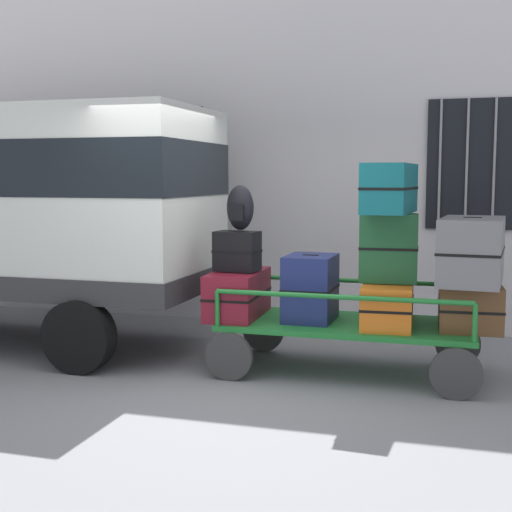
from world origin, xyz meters
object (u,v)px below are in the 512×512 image
(suitcase_left_bottom, at_px, (238,294))
(suitcase_center_top, at_px, (390,188))
(luggage_cart, at_px, (348,331))
(suitcase_center_middle, at_px, (389,248))
(suitcase_center_bottom, at_px, (388,303))
(suitcase_midright_middle, at_px, (472,251))
(suitcase_midleft_bottom, at_px, (310,288))
(suitcase_left_middle, at_px, (237,251))
(suitcase_midright_bottom, at_px, (470,306))
(backpack, at_px, (240,208))

(suitcase_left_bottom, distance_m, suitcase_center_top, 1.79)
(luggage_cart, bearing_deg, suitcase_center_middle, -1.53)
(suitcase_center_bottom, bearing_deg, suitcase_midright_middle, 0.59)
(suitcase_left_bottom, distance_m, suitcase_midleft_bottom, 0.74)
(suitcase_left_middle, height_order, suitcase_midright_bottom, suitcase_left_middle)
(suitcase_center_middle, bearing_deg, luggage_cart, 178.47)
(suitcase_center_top, bearing_deg, suitcase_center_bottom, 90.00)
(luggage_cart, xyz_separation_m, suitcase_left_middle, (-1.09, -0.04, 0.74))
(suitcase_midright_middle, bearing_deg, suitcase_center_middle, -176.43)
(suitcase_midright_middle, bearing_deg, suitcase_midright_bottom, -90.00)
(suitcase_midleft_bottom, bearing_deg, luggage_cart, 3.01)
(luggage_cart, height_order, suitcase_center_bottom, suitcase_center_bottom)
(suitcase_left_bottom, distance_m, suitcase_midright_bottom, 2.19)
(suitcase_left_bottom, bearing_deg, suitcase_midright_middle, 1.45)
(suitcase_center_top, relative_size, suitcase_midright_bottom, 1.35)
(suitcase_left_middle, relative_size, suitcase_midleft_bottom, 0.71)
(suitcase_left_middle, height_order, suitcase_center_bottom, suitcase_left_middle)
(suitcase_left_bottom, distance_m, suitcase_center_bottom, 1.46)
(suitcase_center_top, height_order, backpack, suitcase_center_top)
(luggage_cart, distance_m, suitcase_midright_bottom, 1.13)
(luggage_cart, xyz_separation_m, suitcase_center_middle, (0.36, -0.01, 0.81))
(suitcase_center_bottom, relative_size, suitcase_midright_bottom, 1.45)
(suitcase_left_bottom, bearing_deg, suitcase_midright_bottom, 1.20)
(suitcase_left_bottom, xyz_separation_m, suitcase_midright_middle, (2.19, 0.06, 0.49))
(suitcase_midleft_bottom, distance_m, suitcase_center_middle, 0.83)
(suitcase_midleft_bottom, relative_size, suitcase_center_top, 0.68)
(suitcase_left_bottom, relative_size, suitcase_midright_bottom, 1.37)
(suitcase_center_top, height_order, suitcase_midright_bottom, suitcase_center_top)
(backpack, bearing_deg, suitcase_midleft_bottom, -4.79)
(luggage_cart, xyz_separation_m, suitcase_midleft_bottom, (-0.36, -0.02, 0.40))
(suitcase_center_top, bearing_deg, backpack, 177.20)
(suitcase_midright_bottom, xyz_separation_m, backpack, (-2.18, 0.02, 0.86))
(suitcase_left_bottom, xyz_separation_m, suitcase_center_bottom, (1.46, 0.05, -0.03))
(luggage_cart, bearing_deg, suitcase_midleft_bottom, -176.99)
(suitcase_center_top, bearing_deg, suitcase_midright_bottom, 4.37)
(luggage_cart, height_order, backpack, backpack)
(suitcase_center_bottom, distance_m, backpack, 1.69)
(suitcase_left_bottom, relative_size, suitcase_center_bottom, 0.95)
(suitcase_center_top, bearing_deg, suitcase_left_bottom, 179.61)
(suitcase_left_bottom, height_order, backpack, backpack)
(suitcase_left_bottom, xyz_separation_m, backpack, (0.01, 0.06, 0.84))
(suitcase_center_bottom, bearing_deg, suitcase_center_middle, -90.00)
(suitcase_left_bottom, relative_size, suitcase_midleft_bottom, 1.51)
(suitcase_midright_middle, relative_size, backpack, 2.24)
(suitcase_center_bottom, distance_m, suitcase_center_middle, 0.52)
(suitcase_left_bottom, bearing_deg, suitcase_left_middle, -90.00)
(suitcase_midleft_bottom, bearing_deg, suitcase_midright_bottom, 1.78)
(suitcase_left_bottom, bearing_deg, suitcase_center_middle, 0.39)
(suitcase_left_bottom, height_order, suitcase_center_middle, suitcase_center_middle)
(suitcase_midright_bottom, relative_size, backpack, 1.58)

